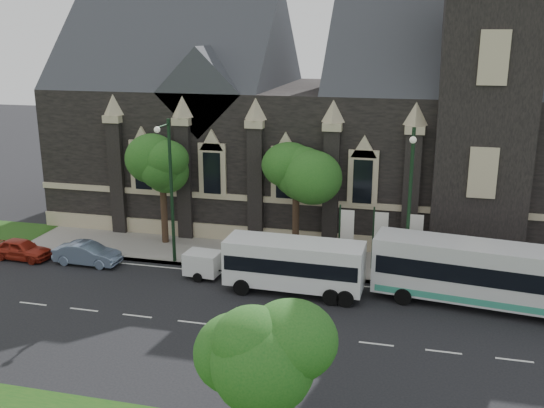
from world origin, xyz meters
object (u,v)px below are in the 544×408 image
(tour_coach, at_px, (489,274))
(street_lamp_near, at_px, (410,199))
(tree_walk_left, at_px, (166,161))
(banner_flag_left, at_px, (344,231))
(tree_park_east, at_px, (267,344))
(shuttle_bus, at_px, (294,263))
(banner_flag_center, at_px, (378,234))
(tree_walk_right, at_px, (300,166))
(banner_flag_right, at_px, (413,236))
(street_lamp_mid, at_px, (170,184))
(sedan, at_px, (87,254))
(car_far_red, at_px, (21,249))
(box_trailer, at_px, (203,263))

(tour_coach, bearing_deg, street_lamp_near, 164.28)
(tree_walk_left, distance_m, banner_flag_left, 12.66)
(tree_park_east, xyz_separation_m, shuttle_bus, (-2.07, 14.20, -2.93))
(banner_flag_center, xyz_separation_m, shuttle_bus, (-4.18, -4.13, -0.69))
(tree_walk_right, bearing_deg, tree_park_east, -81.58)
(banner_flag_right, xyz_separation_m, tour_coach, (3.95, -3.72, -0.52))
(street_lamp_near, distance_m, shuttle_bus, 7.17)
(banner_flag_center, xyz_separation_m, tour_coach, (5.95, -3.72, -0.52))
(tree_walk_left, relative_size, street_lamp_mid, 0.85)
(tree_walk_left, relative_size, sedan, 1.84)
(banner_flag_center, bearing_deg, tree_walk_right, 161.36)
(street_lamp_mid, height_order, sedan, street_lamp_mid)
(street_lamp_near, xyz_separation_m, banner_flag_center, (-1.71, 1.91, -2.73))
(tree_walk_right, relative_size, car_far_red, 2.01)
(street_lamp_near, height_order, car_far_red, street_lamp_near)
(tree_park_east, bearing_deg, car_far_red, 142.96)
(tree_walk_right, xyz_separation_m, street_lamp_near, (6.79, -3.62, -0.71))
(street_lamp_mid, bearing_deg, shuttle_bus, -15.33)
(street_lamp_mid, height_order, banner_flag_center, street_lamp_mid)
(tree_walk_left, xyz_separation_m, banner_flag_left, (12.08, -1.70, -3.35))
(sedan, bearing_deg, tree_walk_right, -67.88)
(street_lamp_mid, distance_m, banner_flag_left, 10.81)
(tree_walk_left, distance_m, sedan, 7.76)
(tree_park_east, bearing_deg, shuttle_bus, 98.30)
(shuttle_bus, bearing_deg, tree_park_east, -80.42)
(tree_walk_right, height_order, sedan, tree_walk_right)
(tree_park_east, bearing_deg, banner_flag_right, 77.35)
(tour_coach, relative_size, sedan, 2.86)
(street_lamp_near, bearing_deg, banner_flag_left, 152.82)
(shuttle_bus, bearing_deg, tree_walk_right, 99.98)
(street_lamp_mid, distance_m, car_far_red, 10.76)
(banner_flag_center, relative_size, car_far_red, 1.03)
(tree_park_east, distance_m, banner_flag_left, 18.46)
(tree_park_east, bearing_deg, sedan, 135.28)
(banner_flag_center, relative_size, shuttle_bus, 0.52)
(tree_walk_left, bearing_deg, street_lamp_mid, -63.53)
(tree_park_east, relative_size, tree_walk_left, 0.82)
(tour_coach, relative_size, shuttle_bus, 1.56)
(street_lamp_mid, xyz_separation_m, banner_flag_center, (12.29, 1.91, -2.73))
(street_lamp_mid, height_order, car_far_red, street_lamp_mid)
(banner_flag_right, bearing_deg, box_trailer, -163.92)
(street_lamp_near, height_order, banner_flag_left, street_lamp_near)
(banner_flag_left, relative_size, sedan, 0.96)
(tree_park_east, distance_m, shuttle_bus, 14.64)
(shuttle_bus, bearing_deg, box_trailer, 173.84)
(banner_flag_center, distance_m, car_far_red, 22.29)
(banner_flag_right, bearing_deg, sedan, -170.86)
(street_lamp_mid, bearing_deg, tree_walk_right, 26.65)
(banner_flag_center, bearing_deg, banner_flag_left, 180.00)
(tree_walk_right, height_order, shuttle_bus, tree_walk_right)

